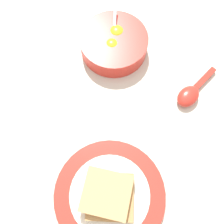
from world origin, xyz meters
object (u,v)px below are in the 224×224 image
(egg_bowl, at_px, (114,44))
(toast_sandwich, at_px, (108,195))
(soup_spoon, at_px, (190,93))
(toast_plate, at_px, (110,195))

(egg_bowl, distance_m, toast_sandwich, 0.35)
(egg_bowl, relative_size, soup_spoon, 1.21)
(toast_plate, bearing_deg, toast_sandwich, 83.26)
(toast_sandwich, bearing_deg, toast_plate, -96.74)
(egg_bowl, xyz_separation_m, toast_plate, (-0.28, 0.21, -0.02))
(toast_sandwich, bearing_deg, soup_spoon, -74.51)
(toast_sandwich, height_order, soup_spoon, toast_sandwich)
(egg_bowl, height_order, soup_spoon, egg_bowl)
(egg_bowl, distance_m, soup_spoon, 0.22)
(toast_plate, height_order, toast_sandwich, toast_sandwich)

